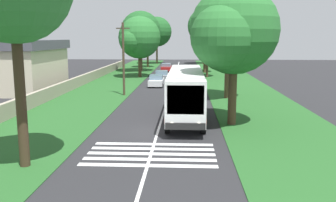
% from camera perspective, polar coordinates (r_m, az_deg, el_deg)
% --- Properties ---
extents(ground, '(160.00, 160.00, 0.00)m').
position_cam_1_polar(ground, '(24.08, -1.61, -4.85)').
color(ground, '#262628').
extents(grass_verge_left, '(120.00, 8.00, 0.04)m').
position_cam_1_polar(grass_verge_left, '(39.98, -11.72, 0.87)').
color(grass_verge_left, '#235623').
rests_on(grass_verge_left, ground).
extents(grass_verge_right, '(120.00, 8.00, 0.04)m').
position_cam_1_polar(grass_verge_right, '(39.22, 12.16, 0.68)').
color(grass_verge_right, '#235623').
rests_on(grass_verge_right, ground).
extents(centre_line, '(110.00, 0.16, 0.01)m').
position_cam_1_polar(centre_line, '(38.74, 0.11, 0.77)').
color(centre_line, silver).
rests_on(centre_line, ground).
extents(coach_bus, '(11.16, 2.62, 3.73)m').
position_cam_1_polar(coach_bus, '(27.27, 2.75, 1.47)').
color(coach_bus, white).
rests_on(coach_bus, ground).
extents(zebra_crossing, '(4.05, 6.80, 0.01)m').
position_cam_1_polar(zebra_crossing, '(19.76, -2.64, -8.15)').
color(zebra_crossing, silver).
rests_on(zebra_crossing, ground).
extents(trailing_car_0, '(4.30, 1.78, 1.43)m').
position_cam_1_polar(trailing_car_0, '(46.67, -1.81, 3.13)').
color(trailing_car_0, silver).
rests_on(trailing_car_0, ground).
extents(trailing_car_1, '(4.30, 1.78, 1.43)m').
position_cam_1_polar(trailing_car_1, '(52.76, -0.96, 3.90)').
color(trailing_car_1, gray).
rests_on(trailing_car_1, ground).
extents(trailing_car_2, '(4.30, 1.78, 1.43)m').
position_cam_1_polar(trailing_car_2, '(61.72, 2.83, 4.75)').
color(trailing_car_2, gold).
rests_on(trailing_car_2, ground).
extents(trailing_car_3, '(4.30, 1.78, 1.43)m').
position_cam_1_polar(trailing_car_3, '(67.60, -0.27, 5.20)').
color(trailing_car_3, '#B21E1E').
rests_on(trailing_car_3, ground).
extents(roadside_tree_left_0, '(8.11, 6.90, 10.80)m').
position_cam_1_polar(roadside_tree_left_0, '(87.08, -1.91, 10.54)').
color(roadside_tree_left_0, brown).
rests_on(roadside_tree_left_0, grass_verge_left).
extents(roadside_tree_left_1, '(8.27, 7.09, 10.74)m').
position_cam_1_polar(roadside_tree_left_1, '(67.30, -4.38, 10.60)').
color(roadside_tree_left_1, brown).
rests_on(roadside_tree_left_1, grass_verge_left).
extents(roadside_tree_left_2, '(7.50, 6.45, 9.26)m').
position_cam_1_polar(roadside_tree_left_2, '(57.39, -4.53, 9.60)').
color(roadside_tree_left_2, '#4C3826').
rests_on(roadside_tree_left_2, grass_verge_left).
extents(roadside_tree_left_4, '(5.92, 4.72, 8.08)m').
position_cam_1_polar(roadside_tree_left_4, '(76.27, -3.28, 9.42)').
color(roadside_tree_left_4, brown).
rests_on(roadside_tree_left_4, grass_verge_left).
extents(roadside_tree_right_0, '(7.38, 6.06, 9.59)m').
position_cam_1_polar(roadside_tree_right_0, '(25.81, 9.78, 10.38)').
color(roadside_tree_right_0, '#4C3826').
rests_on(roadside_tree_right_0, grass_verge_right).
extents(roadside_tree_right_1, '(7.41, 6.12, 11.06)m').
position_cam_1_polar(roadside_tree_right_1, '(64.61, 5.67, 11.32)').
color(roadside_tree_right_1, '#4C3826').
rests_on(roadside_tree_right_1, grass_verge_right).
extents(roadside_tree_right_2, '(6.95, 5.58, 10.26)m').
position_cam_1_polar(roadside_tree_right_2, '(57.19, 6.01, 11.00)').
color(roadside_tree_right_2, '#3D2D1E').
rests_on(roadside_tree_right_2, grass_verge_right).
extents(roadside_tree_right_3, '(7.57, 6.39, 10.94)m').
position_cam_1_polar(roadside_tree_right_3, '(37.21, 8.98, 12.04)').
color(roadside_tree_right_3, '#4C3826').
rests_on(roadside_tree_right_3, grass_verge_right).
extents(roadside_tree_right_4, '(7.29, 5.81, 10.53)m').
position_cam_1_polar(roadside_tree_right_4, '(86.67, 5.45, 10.71)').
color(roadside_tree_right_4, '#3D2D1E').
rests_on(roadside_tree_right_4, grass_verge_right).
extents(utility_pole, '(0.24, 1.40, 7.58)m').
position_cam_1_polar(utility_pole, '(39.06, -6.91, 6.62)').
color(utility_pole, '#473828').
rests_on(utility_pole, grass_verge_left).
extents(roadside_wall, '(70.00, 0.40, 1.27)m').
position_cam_1_polar(roadside_wall, '(45.58, -14.32, 2.68)').
color(roadside_wall, '#9E937F').
rests_on(roadside_wall, grass_verge_left).
extents(roadside_building, '(11.87, 7.35, 5.80)m').
position_cam_1_polar(roadside_building, '(45.66, -21.47, 5.20)').
color(roadside_building, beige).
rests_on(roadside_building, ground).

